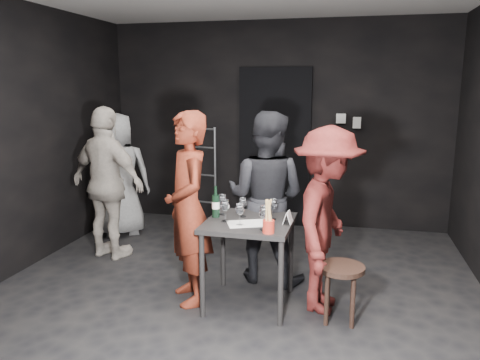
% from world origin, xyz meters
% --- Properties ---
extents(floor, '(4.50, 5.00, 0.02)m').
position_xyz_m(floor, '(0.00, 0.00, 0.00)').
color(floor, black).
rests_on(floor, ground).
extents(wall_back, '(4.50, 0.04, 2.70)m').
position_xyz_m(wall_back, '(0.00, 2.50, 1.35)').
color(wall_back, black).
rests_on(wall_back, ground).
extents(wall_front, '(4.50, 0.04, 2.70)m').
position_xyz_m(wall_front, '(0.00, -2.50, 1.35)').
color(wall_front, black).
rests_on(wall_front, ground).
extents(doorway, '(0.95, 0.10, 2.10)m').
position_xyz_m(doorway, '(0.00, 2.44, 1.05)').
color(doorway, black).
rests_on(doorway, ground).
extents(wallbox_upper, '(0.12, 0.06, 0.12)m').
position_xyz_m(wallbox_upper, '(0.85, 2.45, 1.45)').
color(wallbox_upper, '#B7B7B2').
rests_on(wallbox_upper, wall_back).
extents(wallbox_lower, '(0.10, 0.06, 0.14)m').
position_xyz_m(wallbox_lower, '(1.05, 2.45, 1.40)').
color(wallbox_lower, '#B7B7B2').
rests_on(wallbox_lower, wall_back).
extents(hand_truck, '(0.44, 0.36, 1.31)m').
position_xyz_m(hand_truck, '(-1.00, 2.28, 0.23)').
color(hand_truck, '#B2B2B7').
rests_on(hand_truck, floor).
extents(tasting_table, '(0.72, 0.72, 0.75)m').
position_xyz_m(tasting_table, '(0.18, -0.00, 0.65)').
color(tasting_table, black).
rests_on(tasting_table, floor).
extents(stool, '(0.37, 0.37, 0.47)m').
position_xyz_m(stool, '(0.95, -0.13, 0.38)').
color(stool, black).
rests_on(stool, floor).
extents(server_red, '(0.74, 0.81, 1.85)m').
position_xyz_m(server_red, '(-0.35, -0.04, 0.92)').
color(server_red, maroon).
rests_on(server_red, floor).
extents(woman_black, '(0.94, 0.62, 1.79)m').
position_xyz_m(woman_black, '(0.22, 0.57, 0.89)').
color(woman_black, black).
rests_on(woman_black, floor).
extents(man_maroon, '(0.61, 1.09, 1.61)m').
position_xyz_m(man_maroon, '(0.82, 0.07, 0.81)').
color(man_maroon, '#571917').
rests_on(man_maroon, floor).
extents(bystander_cream, '(1.17, 0.80, 1.83)m').
position_xyz_m(bystander_cream, '(-1.55, 0.77, 0.91)').
color(bystander_cream, beige).
rests_on(bystander_cream, floor).
extents(bystander_grey, '(0.88, 0.75, 1.58)m').
position_xyz_m(bystander_grey, '(-1.81, 1.52, 0.79)').
color(bystander_grey, gray).
rests_on(bystander_grey, floor).
extents(tasting_mat, '(0.37, 0.32, 0.00)m').
position_xyz_m(tasting_mat, '(0.18, -0.10, 0.75)').
color(tasting_mat, white).
rests_on(tasting_mat, tasting_table).
extents(wine_glass_a, '(0.09, 0.09, 0.21)m').
position_xyz_m(wine_glass_a, '(-0.01, -0.07, 0.85)').
color(wine_glass_a, white).
rests_on(wine_glass_a, tasting_table).
extents(wine_glass_b, '(0.09, 0.09, 0.20)m').
position_xyz_m(wine_glass_b, '(-0.09, 0.13, 0.85)').
color(wine_glass_b, white).
rests_on(wine_glass_b, tasting_table).
extents(wine_glass_c, '(0.08, 0.08, 0.19)m').
position_xyz_m(wine_glass_c, '(0.10, 0.10, 0.84)').
color(wine_glass_c, white).
rests_on(wine_glass_c, tasting_table).
extents(wine_glass_d, '(0.09, 0.09, 0.20)m').
position_xyz_m(wine_glass_d, '(0.13, -0.15, 0.85)').
color(wine_glass_d, white).
rests_on(wine_glass_d, tasting_table).
extents(wine_glass_e, '(0.10, 0.10, 0.21)m').
position_xyz_m(wine_glass_e, '(0.34, -0.22, 0.86)').
color(wine_glass_e, white).
rests_on(wine_glass_e, tasting_table).
extents(wine_glass_f, '(0.08, 0.08, 0.20)m').
position_xyz_m(wine_glass_f, '(0.36, 0.08, 0.85)').
color(wine_glass_f, white).
rests_on(wine_glass_f, tasting_table).
extents(wine_bottle, '(0.07, 0.07, 0.27)m').
position_xyz_m(wine_bottle, '(-0.13, 0.04, 0.85)').
color(wine_bottle, black).
rests_on(wine_bottle, tasting_table).
extents(breadstick_cup, '(0.09, 0.09, 0.28)m').
position_xyz_m(breadstick_cup, '(0.39, -0.29, 0.88)').
color(breadstick_cup, red).
rests_on(breadstick_cup, tasting_table).
extents(reserved_card, '(0.09, 0.14, 0.10)m').
position_xyz_m(reserved_card, '(0.49, -0.00, 0.80)').
color(reserved_card, white).
rests_on(reserved_card, tasting_table).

